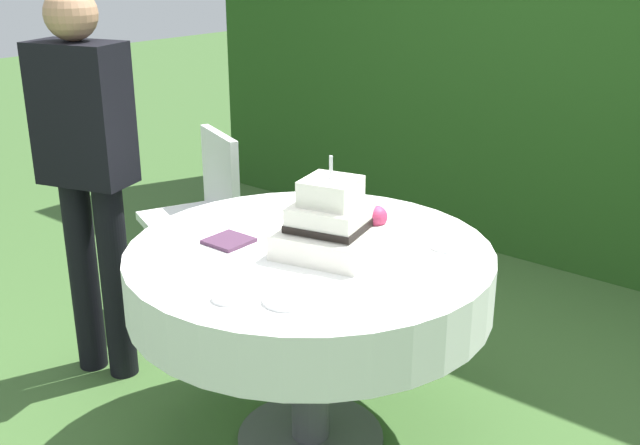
{
  "coord_description": "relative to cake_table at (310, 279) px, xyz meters",
  "views": [
    {
      "loc": [
        1.58,
        -1.84,
        1.76
      ],
      "look_at": [
        0.04,
        0.01,
        0.87
      ],
      "focal_mm": 43.27,
      "sensor_mm": 36.0,
      "label": 1
    }
  ],
  "objects": [
    {
      "name": "foliage_hedge",
      "position": [
        0.0,
        2.42,
        0.64
      ],
      "size": [
        5.15,
        0.66,
        2.59
      ],
      "primitive_type": "cube",
      "color": "#234C19",
      "rests_on": "ground_plane"
    },
    {
      "name": "serving_plate_near",
      "position": [
        0.08,
        -0.45,
        0.12
      ],
      "size": [
        0.1,
        0.1,
        0.01
      ],
      "primitive_type": "cylinder",
      "color": "white",
      "rests_on": "cake_table"
    },
    {
      "name": "cake_table",
      "position": [
        0.0,
        0.0,
        0.0
      ],
      "size": [
        1.26,
        1.26,
        0.77
      ],
      "color": "#4C4C51",
      "rests_on": "ground_plane"
    },
    {
      "name": "ground_plane",
      "position": [
        0.0,
        0.0,
        -0.66
      ],
      "size": [
        20.0,
        20.0,
        0.0
      ],
      "primitive_type": "plane",
      "color": "#3D602D"
    },
    {
      "name": "garden_chair",
      "position": [
        -1.13,
        0.51,
        -0.12
      ],
      "size": [
        0.52,
        0.52,
        0.89
      ],
      "color": "white",
      "rests_on": "ground_plane"
    },
    {
      "name": "serving_plate_right",
      "position": [
        -0.28,
        0.35,
        0.12
      ],
      "size": [
        0.1,
        0.1,
        0.01
      ],
      "primitive_type": "cylinder",
      "color": "white",
      "rests_on": "cake_table"
    },
    {
      "name": "standing_person",
      "position": [
        -1.0,
        -0.18,
        0.27
      ],
      "size": [
        0.4,
        0.3,
        1.6
      ],
      "color": "black",
      "rests_on": "ground_plane"
    },
    {
      "name": "serving_plate_far",
      "position": [
        0.22,
        -0.35,
        0.12
      ],
      "size": [
        0.15,
        0.15,
        0.01
      ],
      "primitive_type": "cylinder",
      "color": "white",
      "rests_on": "cake_table"
    },
    {
      "name": "napkin_stack",
      "position": [
        -0.25,
        -0.14,
        0.12
      ],
      "size": [
        0.14,
        0.14,
        0.01
      ],
      "primitive_type": "cube",
      "rotation": [
        0.0,
        0.0,
        0.01
      ],
      "color": "#4C2D47",
      "rests_on": "cake_table"
    },
    {
      "name": "serving_plate_left",
      "position": [
        0.36,
        0.32,
        0.12
      ],
      "size": [
        0.13,
        0.13,
        0.01
      ],
      "primitive_type": "cylinder",
      "color": "white",
      "rests_on": "cake_table"
    },
    {
      "name": "wedding_cake",
      "position": [
        0.08,
        0.02,
        0.21
      ],
      "size": [
        0.38,
        0.38,
        0.34
      ],
      "color": "white",
      "rests_on": "cake_table"
    }
  ]
}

